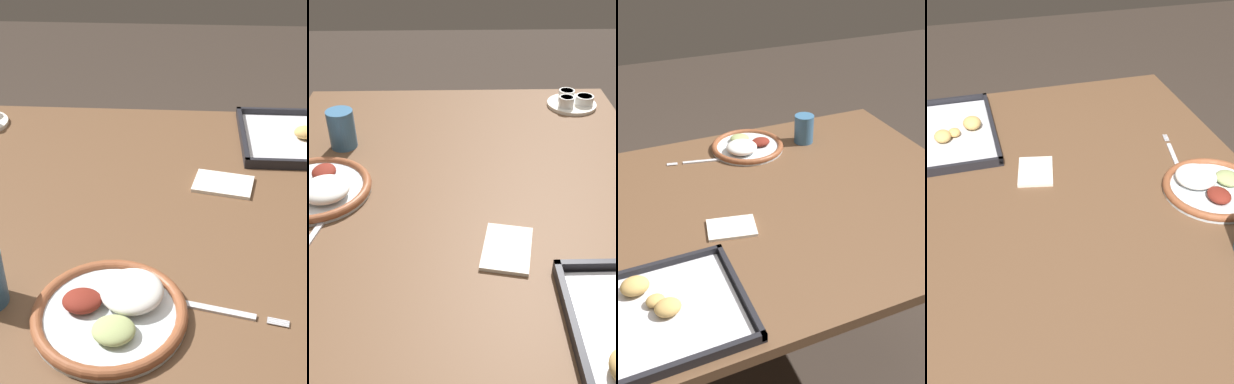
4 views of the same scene
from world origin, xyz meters
The scene contains 6 objects.
ground_plane centered at (0.00, 0.00, 0.00)m, with size 8.00×8.00×0.00m, color #382D26.
dining_table centered at (0.00, 0.00, 0.65)m, with size 1.30×0.96×0.75m.
dinner_plate centered at (-0.07, -0.33, 0.76)m, with size 0.25×0.25×0.05m.
fork centered at (0.10, -0.30, 0.75)m, with size 0.21×0.06×0.00m.
baking_tray centered at (0.39, 0.30, 0.76)m, with size 0.42×0.30×0.04m.
napkin centered at (0.13, 0.08, 0.75)m, with size 0.15×0.12×0.01m.
Camera 4 is at (-0.85, 0.23, 1.44)m, focal length 42.00 mm.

